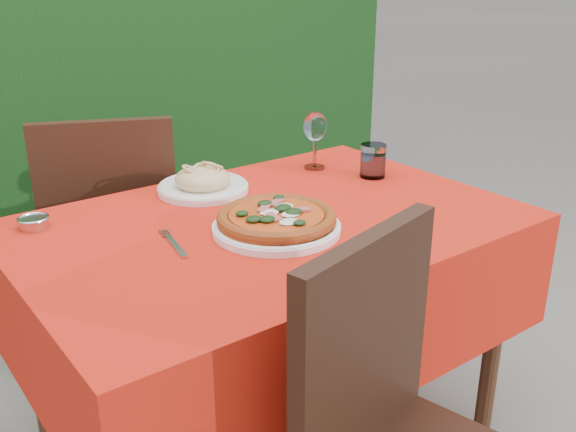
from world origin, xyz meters
TOP-DOWN VIEW (x-y plane):
  - hedge at (0.00, 1.55)m, footprint 3.20×0.55m
  - dining_table at (0.00, 0.00)m, footprint 1.26×0.86m
  - chair_far at (-0.17, 0.66)m, footprint 0.55×0.55m
  - pizza_plate at (-0.03, -0.07)m, footprint 0.33×0.33m
  - pasta_plate at (-0.03, 0.29)m, footprint 0.26×0.26m
  - water_glass at (0.46, 0.10)m, footprint 0.08×0.08m
  - wine_glass at (0.37, 0.27)m, footprint 0.08×0.08m
  - fork at (-0.27, -0.01)m, footprint 0.06×0.19m
  - steel_ramekin at (-0.50, 0.30)m, footprint 0.07×0.07m

SIDE VIEW (x-z plane):
  - chair_far at x=-0.17m, z-range 0.07..1.00m
  - dining_table at x=0.00m, z-range 0.22..0.97m
  - fork at x=-0.27m, z-range 0.75..0.75m
  - steel_ramekin at x=-0.50m, z-range 0.75..0.77m
  - pasta_plate at x=-0.03m, z-range 0.74..0.81m
  - pizza_plate at x=-0.03m, z-range 0.75..0.80m
  - water_glass at x=0.46m, z-range 0.74..0.84m
  - wine_glass at x=0.37m, z-range 0.78..0.97m
  - hedge at x=0.00m, z-range 0.03..1.81m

